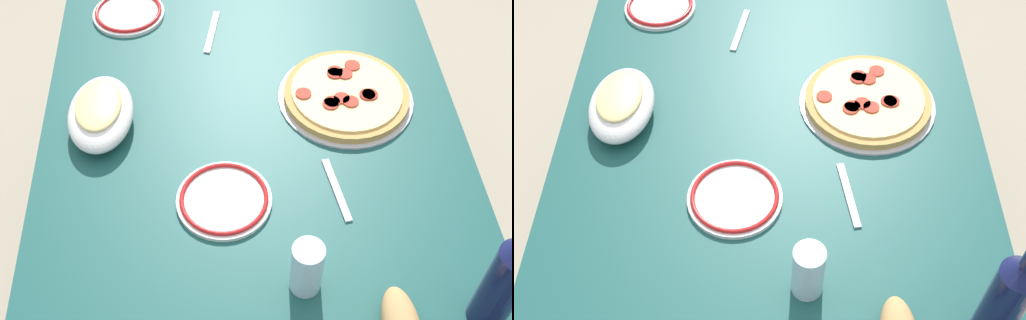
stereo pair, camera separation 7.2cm
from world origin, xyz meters
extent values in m
plane|color=tan|center=(0.00, 0.00, 0.00)|extent=(8.00, 8.00, 0.00)
cube|color=#194C47|center=(0.00, 0.00, 0.70)|extent=(1.40, 0.98, 0.03)
cylinder|color=#33302D|center=(0.64, -0.43, 0.34)|extent=(0.07, 0.07, 0.69)
cylinder|color=#33302D|center=(0.64, 0.43, 0.34)|extent=(0.07, 0.07, 0.69)
cylinder|color=#B7B7BC|center=(0.20, -0.23, 0.72)|extent=(0.33, 0.33, 0.01)
cylinder|color=tan|center=(0.20, -0.23, 0.73)|extent=(0.30, 0.30, 0.02)
cylinder|color=#EFD684|center=(0.20, -0.23, 0.75)|extent=(0.27, 0.27, 0.01)
cylinder|color=#B22D1E|center=(0.19, -0.13, 0.75)|extent=(0.04, 0.04, 0.00)
cylinder|color=#B22D1E|center=(0.27, -0.21, 0.75)|extent=(0.04, 0.04, 0.00)
cylinder|color=maroon|center=(0.18, -0.28, 0.75)|extent=(0.04, 0.04, 0.00)
cylinder|color=#B22D1E|center=(0.16, -0.19, 0.75)|extent=(0.04, 0.04, 0.00)
cylinder|color=#B22D1E|center=(0.28, -0.26, 0.75)|extent=(0.04, 0.04, 0.00)
cylinder|color=maroon|center=(0.18, -0.28, 0.75)|extent=(0.04, 0.04, 0.00)
cylinder|color=#B22D1E|center=(0.17, -0.22, 0.75)|extent=(0.04, 0.04, 0.00)
cylinder|color=#B22D1E|center=(0.26, -0.24, 0.75)|extent=(0.04, 0.04, 0.00)
cylinder|color=#B22D1E|center=(0.16, -0.19, 0.75)|extent=(0.04, 0.04, 0.00)
cylinder|color=#B22D1E|center=(0.16, -0.24, 0.75)|extent=(0.04, 0.04, 0.00)
cylinder|color=maroon|center=(0.26, -0.21, 0.75)|extent=(0.04, 0.04, 0.00)
ellipsoid|color=white|center=(0.16, 0.35, 0.75)|extent=(0.24, 0.15, 0.07)
ellipsoid|color=#AD2819|center=(0.16, 0.35, 0.77)|extent=(0.20, 0.12, 0.03)
ellipsoid|color=#EFD684|center=(0.16, 0.35, 0.78)|extent=(0.17, 0.10, 0.02)
cylinder|color=#141942|center=(-0.38, -0.40, 0.83)|extent=(0.07, 0.07, 0.21)
cone|color=#141942|center=(-0.38, -0.40, 0.95)|extent=(0.07, 0.07, 0.03)
cylinder|color=silver|center=(-0.29, -0.07, 0.78)|extent=(0.06, 0.06, 0.13)
cylinder|color=white|center=(-0.09, 0.07, 0.72)|extent=(0.20, 0.20, 0.01)
torus|color=red|center=(-0.09, 0.07, 0.73)|extent=(0.19, 0.19, 0.01)
cylinder|color=white|center=(0.57, 0.31, 0.72)|extent=(0.20, 0.20, 0.01)
torus|color=red|center=(0.57, 0.31, 0.73)|extent=(0.18, 0.18, 0.01)
cube|color=#B7B7BC|center=(-0.07, -0.17, 0.72)|extent=(0.17, 0.04, 0.00)
cube|color=#B7B7BC|center=(0.47, 0.08, 0.72)|extent=(0.17, 0.05, 0.00)
camera|label=1|loc=(-0.88, 0.06, 1.83)|focal=44.96mm
camera|label=2|loc=(-0.89, -0.01, 1.83)|focal=44.96mm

